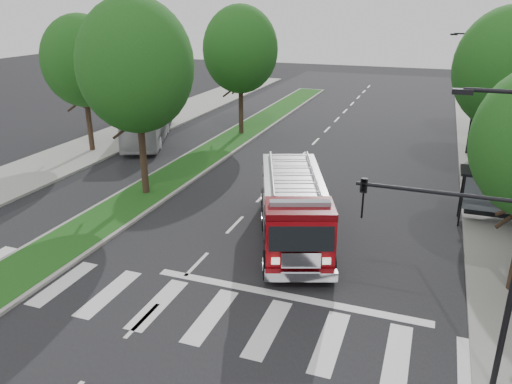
% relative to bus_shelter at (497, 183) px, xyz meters
% --- Properties ---
extents(ground, '(140.00, 140.00, 0.00)m').
position_rel_bus_shelter_xyz_m(ground, '(-11.20, -8.15, -2.04)').
color(ground, black).
rests_on(ground, ground).
extents(sidewalk_left, '(5.00, 80.00, 0.15)m').
position_rel_bus_shelter_xyz_m(sidewalk_left, '(-25.70, 1.85, -1.96)').
color(sidewalk_left, gray).
rests_on(sidewalk_left, ground).
extents(median, '(3.00, 50.00, 0.15)m').
position_rel_bus_shelter_xyz_m(median, '(-17.20, 9.85, -1.96)').
color(median, gray).
rests_on(median, ground).
extents(bus_shelter, '(3.20, 1.60, 2.61)m').
position_rel_bus_shelter_xyz_m(bus_shelter, '(0.00, 0.00, 0.00)').
color(bus_shelter, black).
rests_on(bus_shelter, ground).
extents(tree_right_mid, '(5.60, 5.60, 9.72)m').
position_rel_bus_shelter_xyz_m(tree_right_mid, '(0.30, 5.85, 4.45)').
color(tree_right_mid, black).
rests_on(tree_right_mid, ground).
extents(tree_right_far, '(5.00, 5.00, 8.73)m').
position_rel_bus_shelter_xyz_m(tree_right_far, '(0.30, 15.85, 3.80)').
color(tree_right_far, black).
rests_on(tree_right_far, ground).
extents(tree_median_near, '(5.80, 5.80, 10.16)m').
position_rel_bus_shelter_xyz_m(tree_median_near, '(-17.20, -2.15, 4.77)').
color(tree_median_near, black).
rests_on(tree_median_near, ground).
extents(tree_median_far, '(5.60, 5.60, 9.72)m').
position_rel_bus_shelter_xyz_m(tree_median_far, '(-17.20, 11.85, 4.45)').
color(tree_median_far, black).
rests_on(tree_median_far, ground).
extents(tree_left_mid, '(5.20, 5.20, 9.16)m').
position_rel_bus_shelter_xyz_m(tree_left_mid, '(-25.20, 3.85, 4.12)').
color(tree_left_mid, black).
rests_on(tree_left_mid, ground).
extents(streetlight_right_near, '(4.08, 0.22, 8.00)m').
position_rel_bus_shelter_xyz_m(streetlight_right_near, '(-1.59, -11.65, 2.63)').
color(streetlight_right_near, black).
rests_on(streetlight_right_near, ground).
extents(streetlight_right_far, '(2.11, 0.20, 8.00)m').
position_rel_bus_shelter_xyz_m(streetlight_right_far, '(-0.85, 11.85, 2.44)').
color(streetlight_right_far, black).
rests_on(streetlight_right_far, ground).
extents(fire_engine, '(5.36, 9.04, 3.01)m').
position_rel_bus_shelter_xyz_m(fire_engine, '(-8.27, -4.63, -0.60)').
color(fire_engine, '#5A0409').
rests_on(fire_engine, ground).
extents(city_bus, '(6.34, 10.52, 2.90)m').
position_rel_bus_shelter_xyz_m(city_bus, '(-23.20, 8.10, -0.59)').
color(city_bus, '#ABABAF').
rests_on(city_bus, ground).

